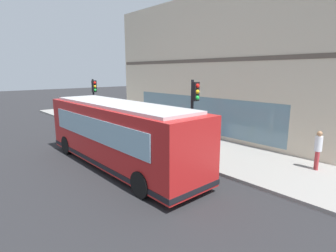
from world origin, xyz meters
TOP-DOWN VIEW (x-y plane):
  - ground at (0.00, 0.00)m, footprint 120.00×120.00m
  - sidewalk_curb at (4.98, 0.00)m, footprint 4.76×40.00m
  - building_corner at (10.81, 0.00)m, footprint 6.94×18.09m
  - city_bus_nearside at (0.02, -1.53)m, footprint 2.64×10.05m
  - traffic_light_near_corner at (2.97, -3.64)m, footprint 0.32×0.49m
  - traffic_light_down_block at (3.17, 7.17)m, footprint 0.32×0.49m
  - fire_hydrant at (5.28, -3.02)m, footprint 0.35×0.35m
  - pedestrian_walking_along_curb at (6.18, -8.22)m, footprint 0.32×0.32m
  - pedestrian_near_building_entrance at (4.17, 4.70)m, footprint 0.32×0.32m
  - pedestrian_near_hydrant at (4.02, -3.64)m, footprint 0.32×0.32m
  - newspaper_vending_box at (6.50, -1.83)m, footprint 0.44×0.43m

SIDE VIEW (x-z plane):
  - ground at x=0.00m, z-range 0.00..0.00m
  - sidewalk_curb at x=4.98m, z-range 0.00..0.15m
  - fire_hydrant at x=5.28m, z-range 0.14..0.88m
  - newspaper_vending_box at x=6.50m, z-range 0.15..1.05m
  - pedestrian_walking_along_curb at x=6.18m, z-range 0.29..2.06m
  - pedestrian_near_building_entrance at x=4.17m, z-range 0.29..2.08m
  - pedestrian_near_hydrant at x=4.02m, z-range 0.30..2.13m
  - city_bus_nearside at x=0.02m, z-range 0.02..3.09m
  - traffic_light_down_block at x=3.17m, z-range 0.89..4.66m
  - traffic_light_near_corner at x=2.97m, z-range 0.93..4.89m
  - building_corner at x=10.81m, z-range -0.01..9.45m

